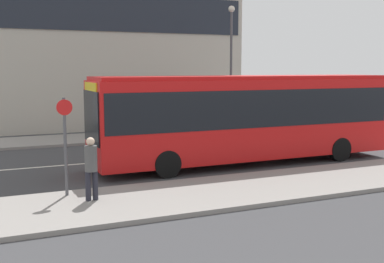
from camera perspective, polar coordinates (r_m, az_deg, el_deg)
The scene contains 9 objects.
ground_plane at distance 20.31m, azimuth -3.50°, elevation -3.09°, with size 120.00×120.00×0.00m, color #3A3A3D.
sidewalk_near at distance 14.73m, azimuth 5.05°, elevation -6.93°, with size 44.00×3.50×0.13m.
sidewalk_far at distance 26.17m, azimuth -8.27°, elevation -0.61°, with size 44.00×3.50×0.13m.
lane_centerline at distance 20.31m, azimuth -3.50°, elevation -3.08°, with size 41.80×0.16×0.01m.
city_bus at distance 18.88m, azimuth 6.37°, elevation 2.14°, with size 12.09×2.55×3.44m.
parked_car_0 at distance 29.87m, azimuth 17.79°, elevation 1.14°, with size 4.02×1.72×1.25m.
pedestrian_near_stop at distance 13.40m, azimuth -11.87°, elevation -3.86°, with size 0.35×0.34×1.75m.
bus_stop_sign at distance 13.98m, azimuth -14.80°, elevation -0.87°, with size 0.44×0.12×2.79m.
street_lamp at distance 27.45m, azimuth 4.66°, elevation 8.92°, with size 0.36×0.36×7.04m.
Camera 1 is at (-6.92, -18.72, 3.73)m, focal length 45.00 mm.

